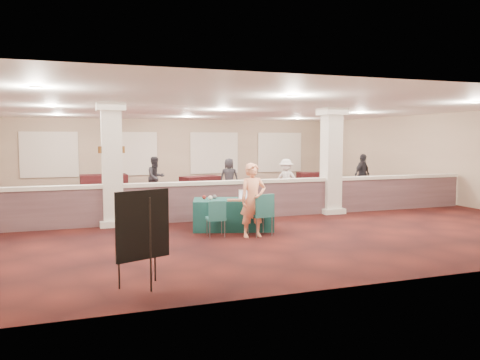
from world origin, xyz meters
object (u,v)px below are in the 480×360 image
object	(u,v)px
far_table_back_right	(316,180)
attendee_d	(229,177)
conf_chair_side	(216,215)
far_table_front_left	(142,200)
attendee_a	(156,177)
near_table	(233,214)
attendee_b	(286,180)
easel_board	(143,226)
far_table_back_left	(104,184)
far_table_front_right	(373,189)
far_table_back_center	(201,184)
far_table_front_center	(277,195)
conf_chair_main	(262,211)
woman	(253,200)
attendee_c	(362,175)

from	to	relation	value
far_table_back_right	attendee_d	size ratio (longest dim) A/B	1.13
conf_chair_side	far_table_back_right	world-z (taller)	conf_chair_side
conf_chair_side	far_table_front_left	bearing A→B (deg)	111.24
attendee_a	near_table	bearing A→B (deg)	-108.63
attendee_b	easel_board	bearing A→B (deg)	-83.52
conf_chair_side	attendee_d	distance (m)	7.76
far_table_back_left	attendee_d	distance (m)	5.53
far_table_front_right	far_table_back_center	distance (m)	7.18
far_table_front_left	far_table_back_center	bearing A→B (deg)	58.35
near_table	far_table_front_right	xyz separation A→B (m)	(7.17, 4.27, -0.04)
attendee_a	attendee_b	world-z (taller)	attendee_a
near_table	far_table_front_left	world-z (taller)	far_table_front_left
far_table_front_center	easel_board	bearing A→B (deg)	-126.71
near_table	conf_chair_main	size ratio (longest dim) A/B	1.97
far_table_front_center	attendee_a	distance (m)	5.11
woman	attendee_c	xyz separation A→B (m)	(7.02, 6.06, -0.02)
far_table_back_left	attendee_d	bearing A→B (deg)	-32.65
far_table_front_center	far_table_front_left	bearing A→B (deg)	180.00
far_table_back_center	far_table_front_left	bearing A→B (deg)	-121.65
conf_chair_side	easel_board	bearing A→B (deg)	-118.03
conf_chair_side	woman	bearing A→B (deg)	-13.65
far_table_back_left	attendee_c	size ratio (longest dim) A/B	1.13
near_table	attendee_d	world-z (taller)	attendee_d
near_table	conf_chair_side	world-z (taller)	conf_chair_side
attendee_c	attendee_b	bearing A→B (deg)	159.61
attendee_c	woman	bearing A→B (deg)	-164.05
conf_chair_main	woman	distance (m)	0.36
far_table_front_left	far_table_back_center	size ratio (longest dim) A/B	1.19
easel_board	far_table_front_left	xyz separation A→B (m)	(0.93, 7.30, -0.55)
conf_chair_main	far_table_front_center	xyz separation A→B (m)	(2.29, 4.32, -0.20)
far_table_front_left	woman	bearing A→B (deg)	-65.40
far_table_front_left	attendee_c	xyz separation A→B (m)	(9.01, 1.73, 0.44)
near_table	attendee_c	distance (m)	8.77
far_table_front_left	attendee_c	world-z (taller)	attendee_c
conf_chair_main	attendee_a	xyz separation A→B (m)	(-1.21, 8.02, 0.21)
conf_chair_side	far_table_front_left	world-z (taller)	conf_chair_side
far_table_front_left	far_table_front_right	size ratio (longest dim) A/B	1.17
attendee_b	attendee_c	world-z (taller)	attendee_c
far_table_front_right	far_table_back_center	size ratio (longest dim) A/B	1.01
conf_chair_main	far_table_back_center	distance (m)	9.49
far_table_back_right	attendee_b	bearing A→B (deg)	-130.92
far_table_back_right	far_table_front_left	bearing A→B (deg)	-148.99
far_table_front_right	far_table_back_right	world-z (taller)	far_table_back_right
woman	far_table_back_right	xyz separation A→B (m)	(6.88, 9.67, -0.51)
woman	attendee_b	distance (m)	6.78
near_table	attendee_a	bearing A→B (deg)	113.07
near_table	far_table_front_center	size ratio (longest dim) A/B	1.01
easel_board	far_table_front_left	distance (m)	7.38
conf_chair_side	attendee_a	xyz separation A→B (m)	(-0.17, 7.76, 0.30)
far_table_back_center	attendee_a	world-z (taller)	attendee_a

